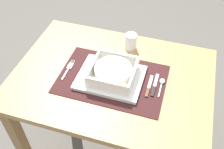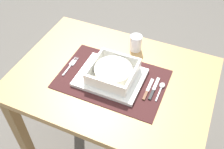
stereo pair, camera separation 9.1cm
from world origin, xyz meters
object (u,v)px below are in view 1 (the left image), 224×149
dining_table (112,93)px  porridge_bowl (113,72)px  bread_knife (149,87)px  drinking_glass (131,42)px  fork (69,68)px  spoon (162,83)px  butter_knife (154,86)px

dining_table → porridge_bowl: (0.01, -0.01, 0.16)m
dining_table → bread_knife: (0.18, -0.02, 0.13)m
porridge_bowl → bread_knife: bearing=-2.8°
porridge_bowl → drinking_glass: bearing=84.9°
fork → spoon: spoon is taller
porridge_bowl → butter_knife: bearing=1.7°
dining_table → butter_knife: bearing=-2.6°
porridge_bowl → butter_knife: size_ratio=1.42×
fork → butter_knife: 0.40m
fork → spoon: 0.43m
fork → drinking_glass: bearing=43.4°
drinking_glass → porridge_bowl: bearing=-95.1°
drinking_glass → bread_knife: bearing=-59.2°
spoon → butter_knife: size_ratio=0.80×
spoon → drinking_glass: (-0.19, 0.20, 0.03)m
porridge_bowl → bread_knife: (0.16, -0.01, -0.04)m
dining_table → spoon: bearing=4.6°
drinking_glass → dining_table: bearing=-98.1°
spoon → drinking_glass: bearing=131.6°
dining_table → porridge_bowl: 0.16m
porridge_bowl → spoon: (0.21, 0.03, -0.04)m
spoon → drinking_glass: 0.28m
fork → bread_knife: bearing=-2.5°
fork → drinking_glass: (0.24, 0.23, 0.03)m
dining_table → drinking_glass: (0.03, 0.22, 0.16)m
dining_table → fork: size_ratio=6.74×
bread_knife → drinking_glass: (-0.14, 0.24, 0.03)m
bread_knife → dining_table: bearing=170.1°
porridge_bowl → drinking_glass: (0.02, 0.23, -0.01)m
fork → drinking_glass: 0.33m
spoon → porridge_bowl: bearing=-173.8°
spoon → drinking_glass: drinking_glass is taller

